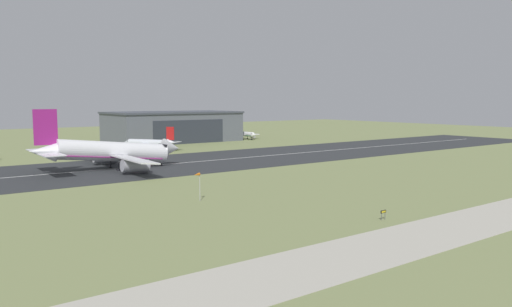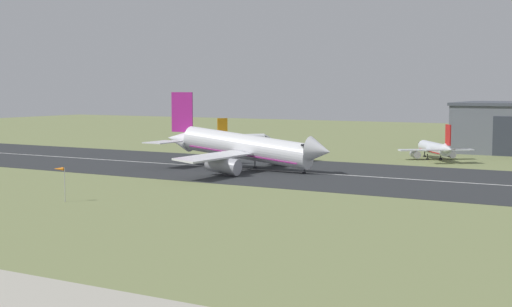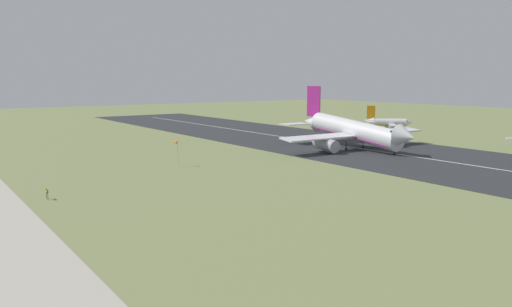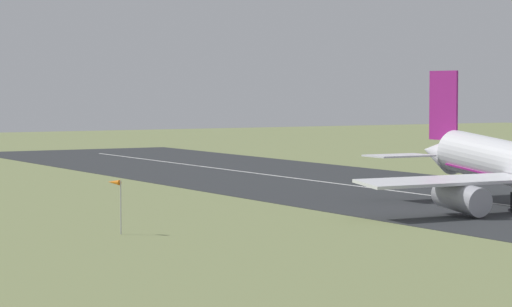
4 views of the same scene
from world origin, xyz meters
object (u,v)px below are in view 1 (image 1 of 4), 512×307
object	(u,v)px
runway_sign	(383,213)
windsock_pole	(197,177)
airplane_landing	(112,152)
airplane_parked_east	(149,143)
airplane_parked_centre	(245,134)

from	to	relation	value
runway_sign	windsock_pole	bearing A→B (deg)	118.63
airplane_landing	windsock_pole	bearing A→B (deg)	-93.55
airplane_landing	runway_sign	xyz separation A→B (m)	(14.76, -91.23, -4.02)
airplane_landing	airplane_parked_east	world-z (taller)	airplane_landing
airplane_parked_centre	runway_sign	xyz separation A→B (m)	(-86.73, -163.89, -1.48)
airplane_landing	runway_sign	world-z (taller)	airplane_landing
airplane_landing	windsock_pole	distance (m)	57.75
runway_sign	airplane_parked_east	bearing A→B (deg)	82.33
airplane_parked_centre	airplane_parked_east	world-z (taller)	airplane_parked_east
windsock_pole	airplane_parked_centre	bearing A→B (deg)	51.12
airplane_landing	airplane_parked_centre	distance (m)	124.84
airplane_landing	airplane_parked_east	distance (m)	56.85
airplane_parked_centre	windsock_pole	xyz separation A→B (m)	(-105.07, -130.29, 2.53)
airplane_parked_centre	runway_sign	bearing A→B (deg)	-117.89
airplane_parked_east	windsock_pole	world-z (taller)	airplane_parked_east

